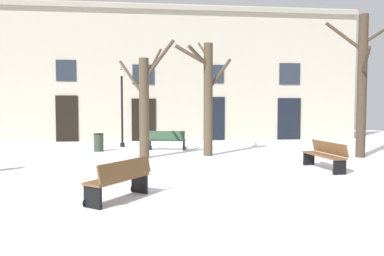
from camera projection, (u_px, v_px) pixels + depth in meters
ground_plane at (198, 167)px, 11.20m from camera, size 34.20×34.20×0.00m
building_facade at (179, 73)px, 20.42m from camera, size 21.38×0.60×7.77m
tree_near_facade at (145, 102)px, 13.21m from camera, size 2.15×1.28×4.42m
tree_foreground at (207, 93)px, 13.86m from camera, size 2.32×2.42×4.71m
tree_right_of_center at (362, 82)px, 13.31m from camera, size 2.23×2.19×5.37m
streetlamp at (122, 98)px, 16.98m from camera, size 0.30×0.30×3.83m
litter_bin at (99, 142)px, 15.30m from camera, size 0.44×0.44×0.78m
bench_back_to_back_right at (166, 140)px, 15.76m from camera, size 1.75×0.80×0.87m
bench_far_corner at (325, 155)px, 10.77m from camera, size 0.60×1.89×0.85m
bench_near_center_tree at (120, 179)px, 7.16m from camera, size 1.29×1.52×0.84m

